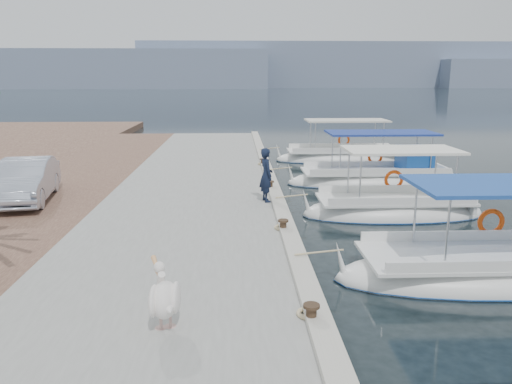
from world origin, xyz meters
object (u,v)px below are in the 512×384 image
fishing_caique_c (393,212)px  parked_car (26,180)px  fishing_caique_e (342,158)px  fishing_caique_d (377,180)px  fisherman (266,175)px  pelican (164,297)px  fishing_caique_b (500,274)px

fishing_caique_c → parked_car: fishing_caique_c is taller
fishing_caique_c → fishing_caique_e: 11.05m
fishing_caique_d → fisherman: 7.10m
fishing_caique_c → parked_car: size_ratio=1.44×
fisherman → fishing_caique_c: bearing=-106.7°
fishing_caique_e → fisherman: size_ratio=4.13×
fishing_caique_e → pelican: bearing=-109.9°
parked_car → fishing_caique_b: bearing=-33.9°
pelican → fishing_caique_e: bearing=70.1°
fisherman → fishing_caique_e: bearing=-38.7°
pelican → fisherman: 8.66m
fishing_caique_e → pelican: size_ratio=5.53×
fishing_caique_b → fishing_caique_c: same height
fishing_caique_c → fisherman: bearing=178.2°
parked_car → fishing_caique_c: bearing=-11.8°
fishing_caique_e → parked_car: fishing_caique_e is taller
fishing_caique_c → fishing_caique_d: 5.05m
parked_car → fishing_caique_d: bearing=9.7°
fishing_caique_b → fishing_caique_d: size_ratio=1.02×
fishing_caique_d → pelican: fishing_caique_d is taller
fishing_caique_b → fishing_caique_d: bearing=89.7°
fishing_caique_e → fisherman: 11.98m
fishing_caique_d → fishing_caique_e: size_ratio=1.03×
pelican → parked_car: 10.42m
fishing_caique_b → fisherman: bearing=132.5°
fishing_caique_c → fishing_caique_e: size_ratio=0.83×
fishing_caique_c → fisherman: 4.40m
fishing_caique_e → pelican: fishing_caique_e is taller
fishing_caique_b → fisherman: 7.53m
fishing_caique_c → parked_car: bearing=177.7°
fishing_caique_d → parked_car: (-12.90, -4.50, 1.00)m
fishing_caique_d → pelican: (-7.21, -13.22, 0.84)m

